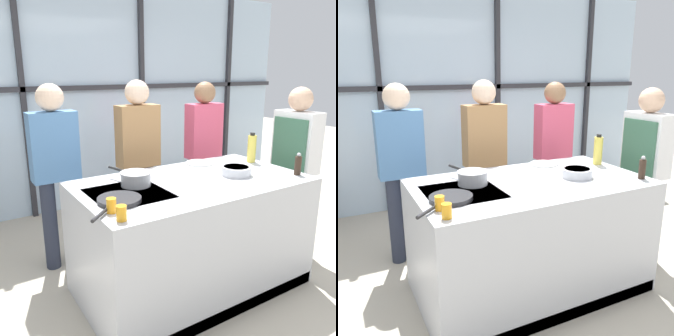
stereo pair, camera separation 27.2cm
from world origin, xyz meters
TOP-DOWN VIEW (x-y plane):
  - ground_plane at (0.00, 0.00)m, footprint 18.00×18.00m
  - back_window_wall at (0.00, 2.28)m, footprint 6.40×0.10m
  - demo_island at (-0.00, -0.00)m, footprint 1.80×1.01m
  - chef at (1.25, 0.04)m, footprint 0.23×0.44m
  - spectator_far_left at (-0.81, 0.91)m, footprint 0.40×0.23m
  - spectator_center_left at (0.00, 0.91)m, footprint 0.41×0.23m
  - spectator_center_right at (0.81, 0.91)m, footprint 0.40×0.23m
  - frying_pan at (-0.69, -0.13)m, footprint 0.43×0.40m
  - saucepan at (-0.43, 0.13)m, footprint 0.23×0.42m
  - white_plate at (0.35, 0.38)m, footprint 0.25×0.25m
  - mixing_bowl at (0.38, -0.07)m, footprint 0.25×0.25m
  - oil_bottle at (0.80, 0.18)m, footprint 0.08×0.08m
  - pepper_grinder at (0.81, -0.33)m, footprint 0.05×0.05m
  - juice_glass_near at (-0.80, -0.40)m, footprint 0.06×0.06m
  - juice_glass_far at (-0.80, -0.26)m, footprint 0.06×0.06m

SIDE VIEW (x-z plane):
  - ground_plane at x=0.00m, z-range 0.00..0.00m
  - demo_island at x=0.00m, z-range 0.00..0.92m
  - chef at x=1.25m, z-range 0.10..1.71m
  - white_plate at x=0.35m, z-range 0.92..0.94m
  - frying_pan at x=-0.69m, z-range 0.92..0.96m
  - spectator_center_right at x=0.81m, z-range 0.12..1.76m
  - spectator_far_left at x=-0.81m, z-range 0.12..1.77m
  - spectator_center_left at x=0.00m, z-range 0.12..1.79m
  - mixing_bowl at x=0.38m, z-range 0.93..1.00m
  - juice_glass_near at x=-0.80m, z-range 0.92..1.01m
  - juice_glass_far at x=-0.80m, z-range 0.92..1.01m
  - saucepan at x=-0.43m, z-range 0.93..1.03m
  - pepper_grinder at x=0.81m, z-range 0.91..1.10m
  - oil_bottle at x=0.80m, z-range 0.92..1.19m
  - back_window_wall at x=0.00m, z-range 0.00..2.80m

